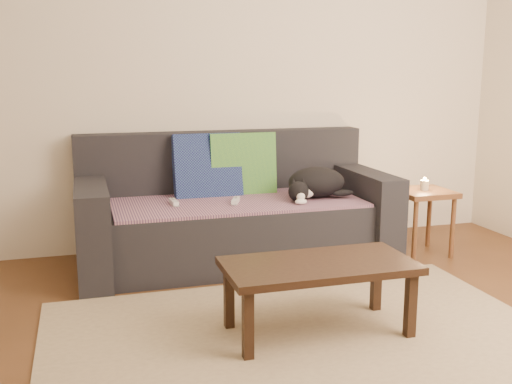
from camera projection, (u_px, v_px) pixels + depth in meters
ground at (320, 360)px, 2.73m from camera, size 4.50×4.50×0.00m
back_wall at (218, 71)px, 4.35m from camera, size 4.50×0.04×2.60m
sofa at (234, 216)px, 4.14m from camera, size 2.10×0.94×0.87m
throw_blanket at (237, 202)px, 4.03m from camera, size 1.66×0.74×0.02m
cushion_navy at (207, 168)px, 4.20m from camera, size 0.47×0.22×0.49m
cushion_green at (242, 166)px, 4.27m from camera, size 0.47×0.17×0.48m
cat at (315, 183)px, 4.11m from camera, size 0.48×0.36×0.21m
wii_remote_a at (174, 202)px, 3.91m from camera, size 0.04×0.15×0.03m
wii_remote_b at (236, 201)px, 3.96m from camera, size 0.09×0.15×0.03m
side_table at (423, 201)px, 4.26m from camera, size 0.37×0.37×0.47m
candle at (424, 185)px, 4.24m from camera, size 0.06×0.06×0.09m
rug at (308, 345)px, 2.87m from camera, size 2.50×1.80×0.01m
coffee_table at (319, 271)px, 2.94m from camera, size 0.94×0.47×0.38m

